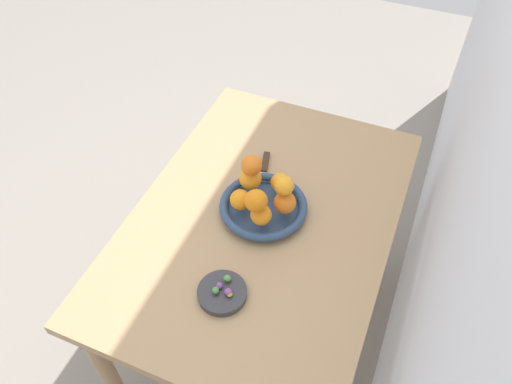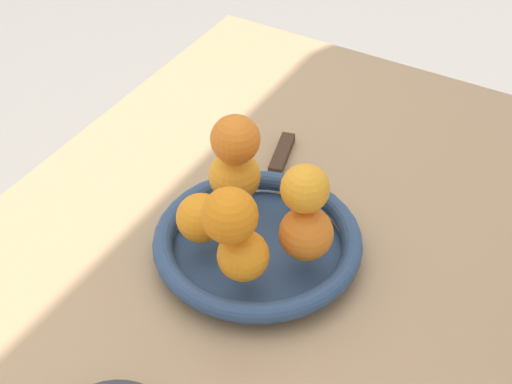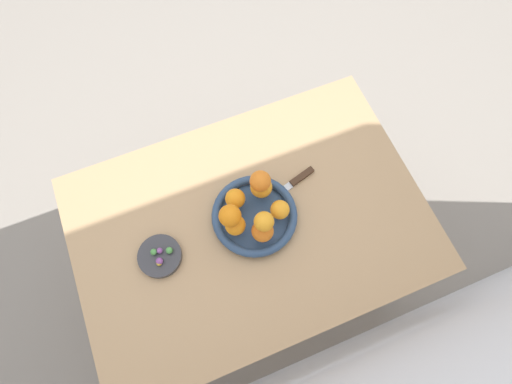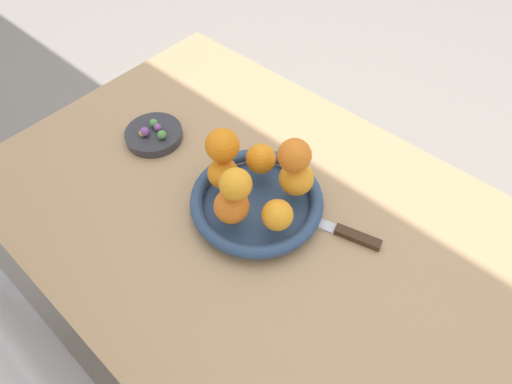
{
  "view_description": "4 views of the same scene",
  "coord_description": "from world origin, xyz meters",
  "px_view_note": "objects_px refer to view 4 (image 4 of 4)",
  "views": [
    {
      "loc": [
        0.9,
        0.35,
        1.9
      ],
      "look_at": [
        0.02,
        -0.02,
        0.86
      ],
      "focal_mm": 35.0,
      "sensor_mm": 36.0,
      "label": 1
    },
    {
      "loc": [
        0.6,
        0.35,
        1.46
      ],
      "look_at": [
        -0.04,
        -0.02,
        0.83
      ],
      "focal_mm": 55.0,
      "sensor_mm": 36.0,
      "label": 2
    },
    {
      "loc": [
        0.12,
        0.35,
        1.94
      ],
      "look_at": [
        -0.04,
        -0.04,
        0.87
      ],
      "focal_mm": 28.0,
      "sensor_mm": 36.0,
      "label": 3
    },
    {
      "loc": [
        -0.33,
        0.35,
        1.41
      ],
      "look_at": [
        -0.02,
        -0.0,
        0.8
      ],
      "focal_mm": 28.0,
      "sensor_mm": 36.0,
      "label": 4
    }
  ],
  "objects_px": {
    "fruit_bowl": "(257,201)",
    "orange_2": "(232,206)",
    "candy_ball_1": "(158,127)",
    "orange_7": "(221,146)",
    "candy_dish": "(156,134)",
    "candy_ball_2": "(161,136)",
    "dining_table": "(248,228)",
    "knife": "(327,226)",
    "orange_0": "(261,159)",
    "orange_4": "(296,178)",
    "candy_ball_4": "(142,133)",
    "candy_ball_3": "(145,132)",
    "orange_3": "(277,215)",
    "orange_6": "(236,184)",
    "orange_1": "(223,173)",
    "candy_ball_0": "(154,123)",
    "orange_5": "(294,155)"
  },
  "relations": [
    {
      "from": "orange_4",
      "to": "orange_7",
      "type": "distance_m",
      "value": 0.16
    },
    {
      "from": "orange_4",
      "to": "candy_ball_4",
      "type": "distance_m",
      "value": 0.38
    },
    {
      "from": "dining_table",
      "to": "orange_5",
      "type": "relative_size",
      "value": 17.5
    },
    {
      "from": "orange_7",
      "to": "candy_ball_0",
      "type": "height_order",
      "value": "orange_7"
    },
    {
      "from": "dining_table",
      "to": "knife",
      "type": "distance_m",
      "value": 0.19
    },
    {
      "from": "orange_1",
      "to": "knife",
      "type": "bearing_deg",
      "value": -159.74
    },
    {
      "from": "orange_2",
      "to": "orange_6",
      "type": "distance_m",
      "value": 0.06
    },
    {
      "from": "fruit_bowl",
      "to": "orange_0",
      "type": "bearing_deg",
      "value": -55.46
    },
    {
      "from": "candy_ball_2",
      "to": "orange_0",
      "type": "bearing_deg",
      "value": -163.75
    },
    {
      "from": "candy_ball_1",
      "to": "orange_7",
      "type": "bearing_deg",
      "value": 176.67
    },
    {
      "from": "orange_4",
      "to": "candy_ball_0",
      "type": "xyz_separation_m",
      "value": [
        0.37,
        0.06,
        -0.04
      ]
    },
    {
      "from": "candy_ball_4",
      "to": "orange_6",
      "type": "bearing_deg",
      "value": 175.19
    },
    {
      "from": "orange_1",
      "to": "orange_3",
      "type": "bearing_deg",
      "value": 178.02
    },
    {
      "from": "orange_7",
      "to": "candy_ball_3",
      "type": "relative_size",
      "value": 3.07
    },
    {
      "from": "candy_dish",
      "to": "orange_0",
      "type": "height_order",
      "value": "orange_0"
    },
    {
      "from": "candy_ball_1",
      "to": "candy_ball_0",
      "type": "bearing_deg",
      "value": -8.7
    },
    {
      "from": "dining_table",
      "to": "candy_ball_0",
      "type": "bearing_deg",
      "value": -2.44
    },
    {
      "from": "orange_2",
      "to": "candy_ball_4",
      "type": "bearing_deg",
      "value": -6.28
    },
    {
      "from": "orange_3",
      "to": "orange_6",
      "type": "relative_size",
      "value": 1.01
    },
    {
      "from": "fruit_bowl",
      "to": "knife",
      "type": "distance_m",
      "value": 0.15
    },
    {
      "from": "candy_ball_2",
      "to": "candy_ball_3",
      "type": "distance_m",
      "value": 0.04
    },
    {
      "from": "candy_ball_2",
      "to": "candy_ball_3",
      "type": "relative_size",
      "value": 0.97
    },
    {
      "from": "fruit_bowl",
      "to": "orange_2",
      "type": "xyz_separation_m",
      "value": [
        0.0,
        0.07,
        0.05
      ]
    },
    {
      "from": "candy_ball_3",
      "to": "orange_3",
      "type": "bearing_deg",
      "value": -179.6
    },
    {
      "from": "orange_7",
      "to": "orange_6",
      "type": "bearing_deg",
      "value": 149.33
    },
    {
      "from": "orange_2",
      "to": "orange_6",
      "type": "relative_size",
      "value": 1.14
    },
    {
      "from": "dining_table",
      "to": "candy_ball_0",
      "type": "relative_size",
      "value": 56.33
    },
    {
      "from": "orange_6",
      "to": "candy_ball_1",
      "type": "height_order",
      "value": "orange_6"
    },
    {
      "from": "dining_table",
      "to": "orange_4",
      "type": "relative_size",
      "value": 16.18
    },
    {
      "from": "candy_ball_3",
      "to": "knife",
      "type": "height_order",
      "value": "candy_ball_3"
    },
    {
      "from": "orange_2",
      "to": "knife",
      "type": "bearing_deg",
      "value": -138.27
    },
    {
      "from": "orange_0",
      "to": "candy_ball_2",
      "type": "relative_size",
      "value": 2.98
    },
    {
      "from": "orange_3",
      "to": "orange_1",
      "type": "bearing_deg",
      "value": -1.98
    },
    {
      "from": "dining_table",
      "to": "knife",
      "type": "xyz_separation_m",
      "value": [
        -0.15,
        -0.06,
        0.09
      ]
    },
    {
      "from": "fruit_bowl",
      "to": "candy_dish",
      "type": "relative_size",
      "value": 2.02
    },
    {
      "from": "dining_table",
      "to": "candy_ball_3",
      "type": "relative_size",
      "value": 51.76
    },
    {
      "from": "candy_ball_1",
      "to": "knife",
      "type": "relative_size",
      "value": 0.07
    },
    {
      "from": "orange_5",
      "to": "candy_ball_4",
      "type": "distance_m",
      "value": 0.38
    },
    {
      "from": "orange_3",
      "to": "candy_ball_0",
      "type": "bearing_deg",
      "value": -4.33
    },
    {
      "from": "orange_5",
      "to": "knife",
      "type": "distance_m",
      "value": 0.16
    },
    {
      "from": "orange_4",
      "to": "orange_0",
      "type": "bearing_deg",
      "value": 2.81
    },
    {
      "from": "orange_0",
      "to": "orange_6",
      "type": "xyz_separation_m",
      "value": [
        -0.04,
        0.12,
        0.06
      ]
    },
    {
      "from": "fruit_bowl",
      "to": "candy_ball_1",
      "type": "bearing_deg",
      "value": -0.32
    },
    {
      "from": "candy_ball_0",
      "to": "candy_ball_2",
      "type": "relative_size",
      "value": 0.94
    },
    {
      "from": "orange_1",
      "to": "orange_2",
      "type": "xyz_separation_m",
      "value": [
        -0.07,
        0.05,
        0.0
      ]
    },
    {
      "from": "candy_dish",
      "to": "candy_ball_2",
      "type": "bearing_deg",
      "value": 166.69
    },
    {
      "from": "fruit_bowl",
      "to": "orange_2",
      "type": "relative_size",
      "value": 4.01
    },
    {
      "from": "fruit_bowl",
      "to": "candy_dish",
      "type": "height_order",
      "value": "fruit_bowl"
    },
    {
      "from": "dining_table",
      "to": "candy_ball_4",
      "type": "bearing_deg",
      "value": 4.68
    },
    {
      "from": "orange_6",
      "to": "orange_4",
      "type": "bearing_deg",
      "value": -109.24
    }
  ]
}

